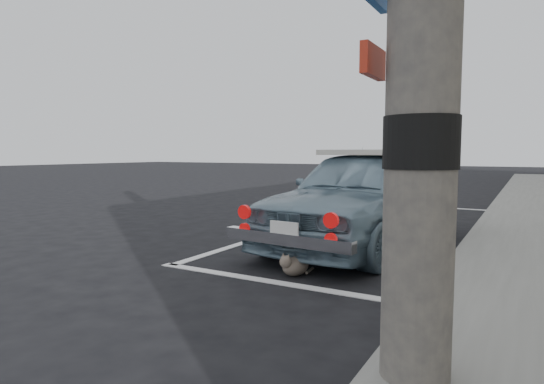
# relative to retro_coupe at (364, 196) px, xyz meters

# --- Properties ---
(ground) EXTENTS (80.00, 80.00, 0.00)m
(ground) POSITION_rel_retro_coupe_xyz_m (-0.58, -1.65, -0.67)
(ground) COLOR black
(ground) RESTS_ON ground
(pline_rear) EXTENTS (3.00, 0.12, 0.01)m
(pline_rear) POSITION_rel_retro_coupe_xyz_m (-0.08, -2.15, -0.67)
(pline_rear) COLOR silver
(pline_rear) RESTS_ON ground
(pline_front) EXTENTS (3.00, 0.12, 0.01)m
(pline_front) POSITION_rel_retro_coupe_xyz_m (-0.08, 4.85, -0.67)
(pline_front) COLOR silver
(pline_front) RESTS_ON ground
(pline_side) EXTENTS (0.12, 7.00, 0.01)m
(pline_side) POSITION_rel_retro_coupe_xyz_m (-1.48, 1.35, -0.67)
(pline_side) COLOR silver
(pline_side) RESTS_ON ground
(retro_coupe) EXTENTS (1.93, 4.03, 1.33)m
(retro_coupe) POSITION_rel_retro_coupe_xyz_m (0.00, 0.00, 0.00)
(retro_coupe) COLOR #718EA0
(retro_coupe) RESTS_ON ground
(cat) EXTENTS (0.29, 0.46, 0.25)m
(cat) POSITION_rel_retro_coupe_xyz_m (-0.11, -1.84, -0.55)
(cat) COLOR brown
(cat) RESTS_ON ground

